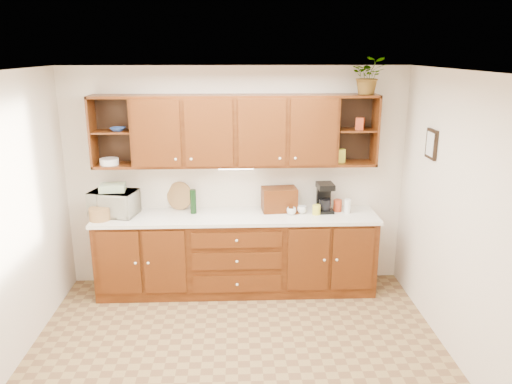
{
  "coord_description": "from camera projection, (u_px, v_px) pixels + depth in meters",
  "views": [
    {
      "loc": [
        0.01,
        -4.0,
        2.77
      ],
      "look_at": [
        0.21,
        1.15,
        1.29
      ],
      "focal_mm": 35.0,
      "sensor_mm": 36.0,
      "label": 1
    }
  ],
  "objects": [
    {
      "name": "canister_white",
      "position": [
        347.0,
        206.0,
        5.77
      ],
      "size": [
        0.08,
        0.08,
        0.17
      ],
      "primitive_type": "cylinder",
      "rotation": [
        0.0,
        0.0,
        -0.13
      ],
      "color": "white",
      "rests_on": "countertop"
    },
    {
      "name": "upper_cabinets",
      "position": [
        236.0,
        130.0,
        5.61
      ],
      "size": [
        3.2,
        0.33,
        0.8
      ],
      "color": "black",
      "rests_on": "back_wall"
    },
    {
      "name": "wine_bottle",
      "position": [
        193.0,
        201.0,
        5.75
      ],
      "size": [
        0.08,
        0.08,
        0.28
      ],
      "primitive_type": "cylinder",
      "rotation": [
        0.0,
        0.0,
        0.17
      ],
      "color": "black",
      "rests_on": "countertop"
    },
    {
      "name": "potted_plant",
      "position": [
        369.0,
        76.0,
        5.45
      ],
      "size": [
        0.42,
        0.38,
        0.41
      ],
      "primitive_type": "imported",
      "rotation": [
        0.0,
        0.0,
        -0.18
      ],
      "color": "#999999",
      "rests_on": "upper_cabinets"
    },
    {
      "name": "towel_stack",
      "position": [
        113.0,
        188.0,
        5.64
      ],
      "size": [
        0.29,
        0.23,
        0.08
      ],
      "primitive_type": "cube",
      "rotation": [
        0.0,
        0.0,
        0.08
      ],
      "color": "#DCE46B",
      "rests_on": "microwave"
    },
    {
      "name": "canister_yellow",
      "position": [
        316.0,
        210.0,
        5.72
      ],
      "size": [
        0.11,
        0.11,
        0.11
      ],
      "primitive_type": "cylinder",
      "rotation": [
        0.0,
        0.0,
        -0.2
      ],
      "color": "gold",
      "rests_on": "countertop"
    },
    {
      "name": "woven_tray",
      "position": [
        180.0,
        208.0,
        5.94
      ],
      "size": [
        0.34,
        0.21,
        0.33
      ],
      "primitive_type": "cylinder",
      "rotation": [
        1.36,
        0.0,
        -0.41
      ],
      "color": "olive",
      "rests_on": "countertop"
    },
    {
      "name": "base_cabinets",
      "position": [
        237.0,
        254.0,
        5.87
      ],
      "size": [
        3.2,
        0.6,
        0.9
      ],
      "primitive_type": "cube",
      "color": "black",
      "rests_on": "floor"
    },
    {
      "name": "coffee_maker",
      "position": [
        325.0,
        198.0,
        5.82
      ],
      "size": [
        0.2,
        0.25,
        0.34
      ],
      "rotation": [
        0.0,
        0.0,
        0.06
      ],
      "color": "black",
      "rests_on": "countertop"
    },
    {
      "name": "plate_stack",
      "position": [
        109.0,
        162.0,
        5.61
      ],
      "size": [
        0.27,
        0.27,
        0.07
      ],
      "primitive_type": "cylinder",
      "rotation": [
        0.0,
        0.0,
        0.3
      ],
      "color": "white",
      "rests_on": "upper_cabinets"
    },
    {
      "name": "pantry_box_red",
      "position": [
        360.0,
        124.0,
        5.61
      ],
      "size": [
        0.11,
        0.11,
        0.13
      ],
      "primitive_type": "cube",
      "rotation": [
        0.0,
        0.0,
        -0.43
      ],
      "color": "#A03417",
      "rests_on": "upper_cabinets"
    },
    {
      "name": "mug_tree",
      "position": [
        295.0,
        209.0,
        5.78
      ],
      "size": [
        0.25,
        0.26,
        0.29
      ],
      "rotation": [
        0.0,
        0.0,
        -0.19
      ],
      "color": "black",
      "rests_on": "countertop"
    },
    {
      "name": "bread_box",
      "position": [
        279.0,
        199.0,
        5.84
      ],
      "size": [
        0.42,
        0.29,
        0.28
      ],
      "primitive_type": "cube",
      "rotation": [
        0.0,
        0.0,
        0.09
      ],
      "color": "black",
      "rests_on": "countertop"
    },
    {
      "name": "pantry_box_yellow",
      "position": [
        341.0,
        156.0,
        5.71
      ],
      "size": [
        0.1,
        0.09,
        0.15
      ],
      "primitive_type": "cube",
      "rotation": [
        0.0,
        0.0,
        0.31
      ],
      "color": "gold",
      "rests_on": "upper_cabinets"
    },
    {
      "name": "microwave",
      "position": [
        114.0,
        203.0,
        5.69
      ],
      "size": [
        0.57,
        0.45,
        0.28
      ],
      "primitive_type": "imported",
      "rotation": [
        0.0,
        0.0,
        -0.22
      ],
      "color": "beige",
      "rests_on": "countertop"
    },
    {
      "name": "bowl_stack",
      "position": [
        118.0,
        129.0,
        5.51
      ],
      "size": [
        0.19,
        0.19,
        0.04
      ],
      "primitive_type": "imported",
      "rotation": [
        0.0,
        0.0,
        -0.18
      ],
      "color": "#284893",
      "rests_on": "upper_cabinets"
    },
    {
      "name": "ceiling",
      "position": [
        235.0,
        72.0,
        3.88
      ],
      "size": [
        4.0,
        4.0,
        0.0
      ],
      "primitive_type": "plane",
      "rotation": [
        3.14,
        0.0,
        0.0
      ],
      "color": "white",
      "rests_on": "back_wall"
    },
    {
      "name": "floor",
      "position": [
        238.0,
        361.0,
        4.6
      ],
      "size": [
        4.0,
        4.0,
        0.0
      ],
      "primitive_type": "plane",
      "color": "olive",
      "rests_on": "ground"
    },
    {
      "name": "countertop",
      "position": [
        236.0,
        217.0,
        5.73
      ],
      "size": [
        3.24,
        0.64,
        0.04
      ],
      "primitive_type": "cube",
      "color": "silver",
      "rests_on": "base_cabinets"
    },
    {
      "name": "right_wall",
      "position": [
        467.0,
        226.0,
        4.32
      ],
      "size": [
        0.0,
        3.5,
        3.5
      ],
      "primitive_type": "plane",
      "rotation": [
        1.57,
        0.0,
        -1.57
      ],
      "color": "beige",
      "rests_on": "floor"
    },
    {
      "name": "back_wall",
      "position": [
        236.0,
        178.0,
        5.92
      ],
      "size": [
        4.0,
        0.0,
        4.0
      ],
      "primitive_type": "plane",
      "rotation": [
        1.57,
        0.0,
        0.0
      ],
      "color": "beige",
      "rests_on": "floor"
    },
    {
      "name": "undercabinet_light",
      "position": [
        236.0,
        168.0,
        5.67
      ],
      "size": [
        0.4,
        0.05,
        0.02
      ],
      "primitive_type": "cube",
      "color": "white",
      "rests_on": "upper_cabinets"
    },
    {
      "name": "framed_picture",
      "position": [
        432.0,
        144.0,
        5.03
      ],
      "size": [
        0.03,
        0.24,
        0.3
      ],
      "primitive_type": "cube",
      "color": "black",
      "rests_on": "right_wall"
    },
    {
      "name": "wicker_basket",
      "position": [
        100.0,
        214.0,
        5.54
      ],
      "size": [
        0.26,
        0.26,
        0.14
      ],
      "primitive_type": "cylinder",
      "rotation": [
        0.0,
        0.0,
        0.16
      ],
      "color": "olive",
      "rests_on": "countertop"
    },
    {
      "name": "canister_red",
      "position": [
        338.0,
        205.0,
        5.84
      ],
      "size": [
        0.11,
        0.11,
        0.14
      ],
      "primitive_type": "cylinder",
      "rotation": [
        0.0,
        0.0,
        0.07
      ],
      "color": "#A03417",
      "rests_on": "countertop"
    }
  ]
}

